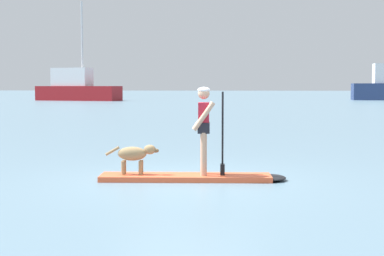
# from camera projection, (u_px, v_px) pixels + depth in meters

# --- Properties ---
(ground_plane) EXTENTS (400.00, 400.00, 0.00)m
(ground_plane) POSITION_uv_depth(u_px,v_px,m) (186.00, 180.00, 10.95)
(ground_plane) COLOR slate
(paddleboard) EXTENTS (3.49, 0.99, 0.10)m
(paddleboard) POSITION_uv_depth(u_px,v_px,m) (198.00, 177.00, 10.94)
(paddleboard) COLOR #E55933
(paddleboard) RESTS_ON ground_plane
(person_paddler) EXTENTS (0.63, 0.51, 1.63)m
(person_paddler) POSITION_uv_depth(u_px,v_px,m) (205.00, 124.00, 10.87)
(person_paddler) COLOR tan
(person_paddler) RESTS_ON paddleboard
(dog) EXTENTS (1.00, 0.27, 0.56)m
(dog) POSITION_uv_depth(u_px,v_px,m) (135.00, 155.00, 10.94)
(dog) COLOR #997A51
(dog) RESTS_ON paddleboard
(moored_boat_far_port) EXTENTS (10.58, 4.96, 11.65)m
(moored_boat_far_port) POSITION_uv_depth(u_px,v_px,m) (77.00, 88.00, 69.69)
(moored_boat_far_port) COLOR maroon
(moored_boat_far_port) RESTS_ON ground_plane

